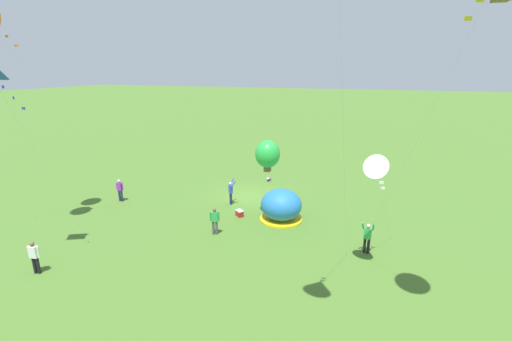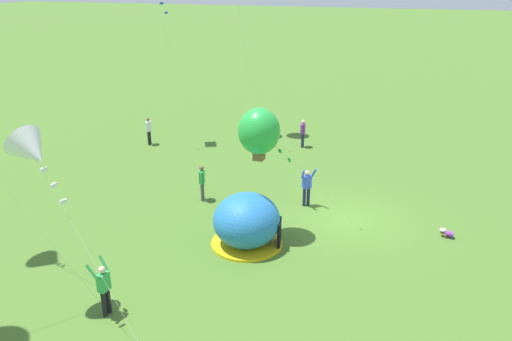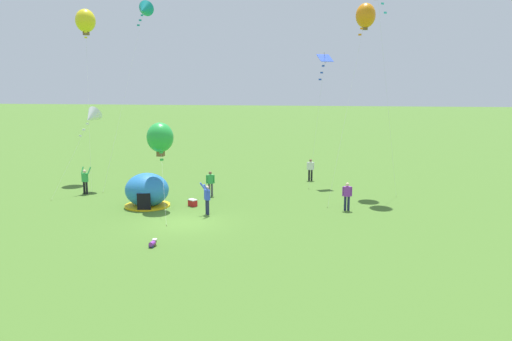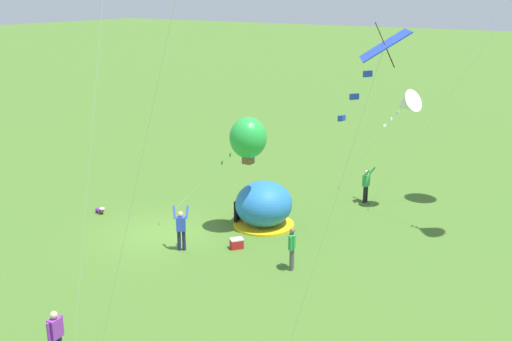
# 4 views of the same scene
# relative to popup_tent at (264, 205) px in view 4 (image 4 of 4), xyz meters

# --- Properties ---
(ground_plane) EXTENTS (300.00, 300.00, 0.00)m
(ground_plane) POSITION_rel_popup_tent_xyz_m (3.37, -3.30, -1.00)
(ground_plane) COLOR #477028
(popup_tent) EXTENTS (2.81, 2.81, 2.10)m
(popup_tent) POSITION_rel_popup_tent_xyz_m (0.00, 0.00, 0.00)
(popup_tent) COLOR #2672BF
(popup_tent) RESTS_ON ground
(cooler_box) EXTENTS (0.64, 0.61, 0.44)m
(cooler_box) POSITION_rel_popup_tent_xyz_m (2.79, 0.44, -0.78)
(cooler_box) COLOR red
(cooler_box) RESTS_ON ground
(toddler_crawling) EXTENTS (0.29, 0.55, 0.32)m
(toddler_crawling) POSITION_rel_popup_tent_xyz_m (3.11, -7.47, -0.82)
(toddler_crawling) COLOR purple
(toddler_crawling) RESTS_ON ground
(person_arms_raised) EXTENTS (0.68, 0.72, 1.89)m
(person_arms_raised) POSITION_rel_popup_tent_xyz_m (4.19, -1.39, 0.00)
(person_arms_raised) COLOR #1E2347
(person_arms_raised) RESTS_ON ground
(person_with_toddler) EXTENTS (0.56, 0.35, 1.72)m
(person_with_toddler) POSITION_rel_popup_tent_xyz_m (3.23, 3.37, -0.03)
(person_with_toddler) COLOR #4C4C51
(person_with_toddler) RESTS_ON ground
(person_flying_kite) EXTENTS (0.68, 0.51, 1.89)m
(person_flying_kite) POSITION_rel_popup_tent_xyz_m (-5.51, 2.69, 0.00)
(person_flying_kite) COLOR black
(person_flying_kite) RESTS_ON ground
(person_center_field) EXTENTS (0.59, 0.26, 1.72)m
(person_center_field) POSITION_rel_popup_tent_xyz_m (12.32, 0.77, -0.03)
(person_center_field) COLOR #1E2347
(person_center_field) RESTS_ON ground
(kite_white) EXTENTS (1.94, 4.75, 5.99)m
(kite_white) POSITION_rel_popup_tent_xyz_m (-5.65, 4.40, 4.26)
(kite_white) COLOR silver
(kite_white) RESTS_ON ground
(kite_green) EXTENTS (2.42, 4.79, 5.27)m
(kite_green) POSITION_rel_popup_tent_xyz_m (1.02, -0.15, 3.36)
(kite_green) COLOR silver
(kite_green) RESTS_ON ground
(kite_blue) EXTENTS (1.58, 3.54, 9.90)m
(kite_blue) POSITION_rel_popup_tent_xyz_m (10.62, 9.42, 8.21)
(kite_blue) COLOR silver
(kite_blue) RESTS_ON ground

